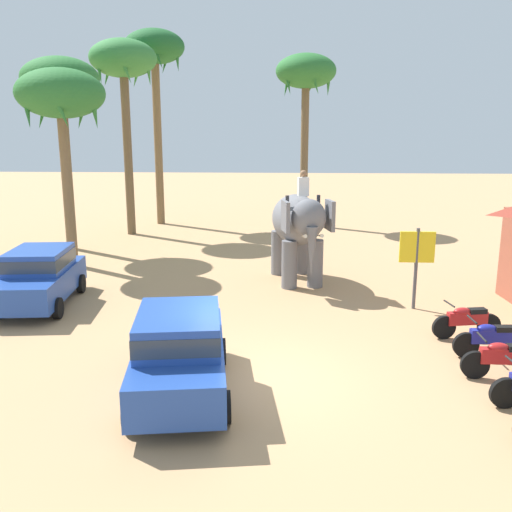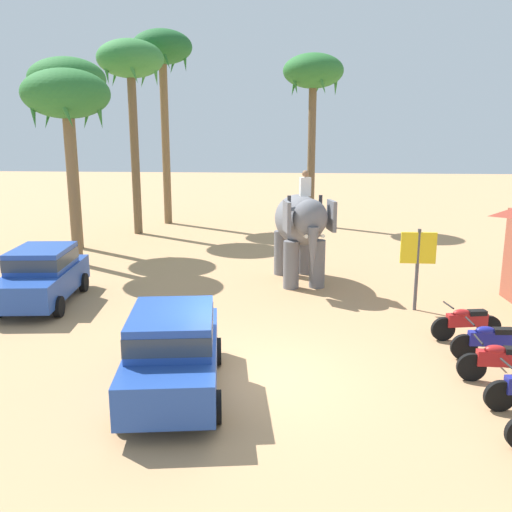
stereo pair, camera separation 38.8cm
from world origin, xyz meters
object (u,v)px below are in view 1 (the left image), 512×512
at_px(car_sedan_foreground, 180,349).
at_px(motorcycle_end_of_row, 467,320).
at_px(motorcycle_far_in_row, 492,338).
at_px(palm_tree_left_of_road, 61,85).
at_px(palm_tree_far_back, 123,65).
at_px(palm_tree_leaning_seaward, 61,99).
at_px(palm_tree_behind_elephant, 306,77).
at_px(signboard_yellow, 417,253).
at_px(elephant_with_mahout, 298,225).
at_px(motorcycle_fourth_in_row, 505,358).
at_px(car_parked_far_side, 40,275).
at_px(palm_tree_near_hut, 155,55).

xyz_separation_m(car_sedan_foreground, motorcycle_end_of_row, (6.62, 3.38, -0.46)).
relative_size(motorcycle_far_in_row, palm_tree_left_of_road, 0.22).
bearing_deg(palm_tree_far_back, palm_tree_leaning_seaward, -93.34).
bearing_deg(motorcycle_far_in_row, palm_tree_behind_elephant, 101.64).
bearing_deg(signboard_yellow, car_sedan_foreground, -135.73).
bearing_deg(motorcycle_far_in_row, car_sedan_foreground, -162.56).
relative_size(elephant_with_mahout, palm_tree_leaning_seaward, 0.55).
xyz_separation_m(motorcycle_end_of_row, palm_tree_behind_elephant, (-3.60, 17.15, 7.46)).
xyz_separation_m(motorcycle_fourth_in_row, palm_tree_leaning_seaward, (-12.84, 9.37, 5.80)).
height_order(palm_tree_behind_elephant, palm_tree_left_of_road, palm_tree_behind_elephant).
distance_m(car_parked_far_side, signboard_yellow, 11.10).
xyz_separation_m(elephant_with_mahout, motorcycle_far_in_row, (4.34, -6.32, -1.53)).
relative_size(elephant_with_mahout, palm_tree_behind_elephant, 0.44).
xyz_separation_m(motorcycle_end_of_row, palm_tree_near_hut, (-11.65, 17.15, 8.63)).
distance_m(car_parked_far_side, palm_tree_near_hut, 17.15).
xyz_separation_m(motorcycle_end_of_row, palm_tree_left_of_road, (-14.02, 10.05, 6.54)).
distance_m(elephant_with_mahout, palm_tree_behind_elephant, 13.46).
distance_m(car_sedan_foreground, palm_tree_leaning_seaward, 13.21).
relative_size(elephant_with_mahout, signboard_yellow, 1.67).
distance_m(motorcycle_fourth_in_row, motorcycle_end_of_row, 2.38).
distance_m(motorcycle_end_of_row, palm_tree_behind_elephant, 19.04).
height_order(car_sedan_foreground, elephant_with_mahout, elephant_with_mahout).
height_order(motorcycle_far_in_row, palm_tree_left_of_road, palm_tree_left_of_road).
bearing_deg(car_parked_far_side, elephant_with_mahout, 21.33).
bearing_deg(palm_tree_near_hut, palm_tree_left_of_road, -108.46).
relative_size(car_sedan_foreground, car_parked_far_side, 1.01).
xyz_separation_m(palm_tree_left_of_road, palm_tree_leaning_seaward, (1.21, -3.06, -0.74)).
bearing_deg(elephant_with_mahout, signboard_yellow, -39.54).
distance_m(car_sedan_foreground, motorcycle_end_of_row, 7.45).
relative_size(motorcycle_fourth_in_row, palm_tree_leaning_seaward, 0.24).
bearing_deg(motorcycle_fourth_in_row, car_parked_far_side, 159.48).
distance_m(car_sedan_foreground, palm_tree_far_back, 19.56).
relative_size(elephant_with_mahout, motorcycle_fourth_in_row, 2.23).
bearing_deg(palm_tree_leaning_seaward, motorcycle_far_in_row, -32.34).
distance_m(car_parked_far_side, palm_tree_left_of_road, 10.26).
relative_size(motorcycle_far_in_row, palm_tree_far_back, 0.19).
height_order(palm_tree_near_hut, palm_tree_far_back, palm_tree_near_hut).
bearing_deg(palm_tree_near_hut, palm_tree_behind_elephant, -0.02).
bearing_deg(signboard_yellow, car_parked_far_side, -178.78).
bearing_deg(signboard_yellow, palm_tree_near_hut, 126.19).
relative_size(car_sedan_foreground, palm_tree_far_back, 0.46).
bearing_deg(car_sedan_foreground, palm_tree_left_of_road, 118.85).
height_order(elephant_with_mahout, palm_tree_behind_elephant, palm_tree_behind_elephant).
xyz_separation_m(palm_tree_far_back, signboard_yellow, (11.62, -11.54, -6.50)).
xyz_separation_m(elephant_with_mahout, palm_tree_behind_elephant, (0.55, 12.07, 5.93)).
xyz_separation_m(motorcycle_far_in_row, palm_tree_behind_elephant, (-3.79, 18.39, 7.46)).
bearing_deg(palm_tree_behind_elephant, motorcycle_end_of_row, -78.14).
height_order(motorcycle_fourth_in_row, palm_tree_far_back, palm_tree_far_back).
relative_size(car_sedan_foreground, palm_tree_behind_elephant, 0.47).
distance_m(elephant_with_mahout, motorcycle_fourth_in_row, 8.68).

